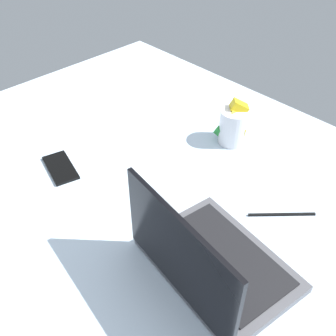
# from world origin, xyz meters

# --- Properties ---
(bed_mattress) EXTENTS (1.80, 1.40, 0.18)m
(bed_mattress) POSITION_xyz_m (0.00, 0.00, 0.09)
(bed_mattress) COLOR silver
(bed_mattress) RESTS_ON ground
(laptop) EXTENTS (0.36, 0.27, 0.23)m
(laptop) POSITION_xyz_m (-0.18, 0.03, 0.22)
(laptop) COLOR #4C4C51
(laptop) RESTS_ON bed_mattress
(snack_cup) EXTENTS (0.10, 0.10, 0.14)m
(snack_cup) POSITION_xyz_m (0.10, -0.39, 0.24)
(snack_cup) COLOR silver
(snack_cup) RESTS_ON bed_mattress
(cell_phone) EXTENTS (0.15, 0.10, 0.01)m
(cell_phone) POSITION_xyz_m (0.35, 0.07, 0.18)
(cell_phone) COLOR black
(cell_phone) RESTS_ON bed_mattress
(charger_cable) EXTENTS (0.12, 0.13, 0.01)m
(charger_cable) POSITION_xyz_m (-0.19, -0.23, 0.18)
(charger_cable) COLOR black
(charger_cable) RESTS_ON bed_mattress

